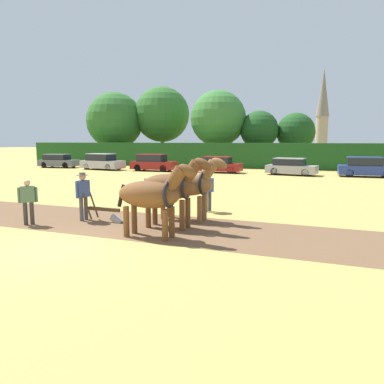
% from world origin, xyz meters
% --- Properties ---
extents(ground_plane, '(240.00, 240.00, 0.00)m').
position_xyz_m(ground_plane, '(0.00, 0.00, 0.00)').
color(ground_plane, tan).
extents(plowed_furrow_strip, '(26.50, 4.87, 0.01)m').
position_xyz_m(plowed_furrow_strip, '(-2.11, 3.44, 0.00)').
color(plowed_furrow_strip, brown).
rests_on(plowed_furrow_strip, ground).
extents(hedgerow, '(56.19, 1.94, 2.64)m').
position_xyz_m(hedgerow, '(0.00, 31.49, 1.32)').
color(hedgerow, '#1E511E').
rests_on(hedgerow, ground).
extents(tree_far_left, '(7.44, 7.44, 9.21)m').
position_xyz_m(tree_far_left, '(-19.74, 35.91, 5.49)').
color(tree_far_left, brown).
rests_on(tree_far_left, ground).
extents(tree_left, '(7.28, 7.28, 9.96)m').
position_xyz_m(tree_left, '(-13.94, 38.23, 6.31)').
color(tree_left, brown).
rests_on(tree_left, ground).
extents(tree_center_left, '(6.64, 6.64, 8.83)m').
position_xyz_m(tree_center_left, '(-5.53, 35.79, 5.50)').
color(tree_center_left, '#4C3823').
rests_on(tree_center_left, ground).
extents(tree_center, '(4.48, 4.48, 6.38)m').
position_xyz_m(tree_center, '(-0.72, 36.52, 4.12)').
color(tree_center, brown).
rests_on(tree_center, ground).
extents(tree_center_right, '(4.51, 4.51, 6.15)m').
position_xyz_m(tree_center_right, '(3.31, 38.15, 3.88)').
color(tree_center_right, brown).
rests_on(tree_center_right, ground).
extents(church_spire, '(2.62, 2.62, 17.02)m').
position_xyz_m(church_spire, '(5.81, 72.85, 8.90)').
color(church_spire, gray).
rests_on(church_spire, ground).
extents(draft_horse_lead_left, '(2.69, 0.93, 2.33)m').
position_xyz_m(draft_horse_lead_left, '(1.91, 1.95, 1.30)').
color(draft_horse_lead_left, brown).
rests_on(draft_horse_lead_left, ground).
extents(draft_horse_lead_right, '(2.63, 0.96, 2.44)m').
position_xyz_m(draft_horse_lead_right, '(1.96, 3.29, 1.38)').
color(draft_horse_lead_right, brown).
rests_on(draft_horse_lead_right, ground).
extents(draft_horse_trail_left, '(2.91, 0.99, 2.39)m').
position_xyz_m(draft_horse_trail_left, '(2.00, 4.64, 1.34)').
color(draft_horse_trail_left, brown).
rests_on(draft_horse_trail_left, ground).
extents(plow, '(1.55, 0.47, 1.13)m').
position_xyz_m(plow, '(-0.58, 3.38, 0.32)').
color(plow, '#4C331E').
rests_on(plow, ground).
extents(farmer_at_plow, '(0.44, 0.67, 1.76)m').
position_xyz_m(farmer_at_plow, '(-1.53, 3.32, 1.04)').
color(farmer_at_plow, '#4C4C4C').
rests_on(farmer_at_plow, ground).
extents(farmer_beside_team, '(0.40, 0.59, 1.60)m').
position_xyz_m(farmer_beside_team, '(2.26, 6.48, 0.92)').
color(farmer_beside_team, '#4C4C4C').
rests_on(farmer_beside_team, ground).
extents(farmer_onlooker_left, '(0.52, 0.45, 1.58)m').
position_xyz_m(farmer_onlooker_left, '(-2.87, 2.05, 0.91)').
color(farmer_onlooker_left, '#38332D').
rests_on(farmer_onlooker_left, ground).
extents(parked_car_far_left, '(4.27, 2.20, 1.45)m').
position_xyz_m(parked_car_far_left, '(-20.42, 25.18, 0.70)').
color(parked_car_far_left, '#565B66').
rests_on(parked_car_far_left, ground).
extents(parked_car_left, '(4.64, 2.42, 1.61)m').
position_xyz_m(parked_car_left, '(-14.30, 24.23, 0.77)').
color(parked_car_left, '#A8A8B2').
rests_on(parked_car_left, ground).
extents(parked_car_center_left, '(4.30, 1.84, 1.61)m').
position_xyz_m(parked_car_center_left, '(-8.80, 24.51, 0.77)').
color(parked_car_center_left, maroon).
rests_on(parked_car_center_left, ground).
extents(parked_car_center, '(4.05, 1.81, 1.47)m').
position_xyz_m(parked_car_center, '(-2.36, 24.79, 0.71)').
color(parked_car_center, maroon).
rests_on(parked_car_center, ground).
extents(parked_car_center_right, '(4.34, 2.39, 1.43)m').
position_xyz_m(parked_car_center_right, '(4.05, 24.51, 0.69)').
color(parked_car_center_right, '#9E9EA8').
rests_on(parked_car_center_right, ground).
extents(parked_car_right, '(4.40, 1.91, 1.60)m').
position_xyz_m(parked_car_right, '(9.86, 24.92, 0.76)').
color(parked_car_right, navy).
rests_on(parked_car_right, ground).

